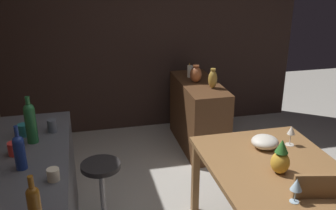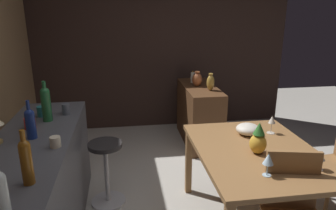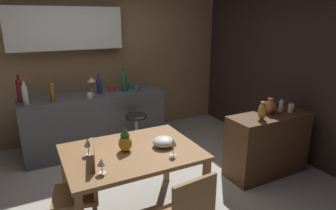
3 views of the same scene
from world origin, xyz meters
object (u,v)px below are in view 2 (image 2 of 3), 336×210
Objects in this scene: wine_glass_left at (320,157)px; wine_bottle_clear at (0,195)px; vase_brass at (210,82)px; vase_copper at (197,79)px; pillar_candle_tall at (193,78)px; sideboard_cabinet at (199,114)px; wine_glass_right at (272,121)px; bar_stool at (107,172)px; cup_cream at (55,142)px; pineapple_centerpiece at (258,140)px; pillar_candle_short at (196,77)px; cup_slate at (66,109)px; cup_red at (30,123)px; wine_bottle_green at (46,103)px; fruit_bowl at (248,129)px; wine_glass_center at (268,159)px; dining_table at (256,159)px; cup_teal at (42,111)px; wine_bottle_amber at (26,160)px; wine_bottle_cobalt at (30,122)px.

wine_glass_left is 0.44× the size of wine_bottle_clear.
vase_brass reaches higher than vase_copper.
pillar_candle_tall is 0.22m from vase_copper.
sideboard_cabinet is 6.46× the size of wine_glass_right.
cup_cream is at bearing 151.97° from bar_stool.
pineapple_centerpiece is 2.00× the size of pillar_candle_short.
bar_stool is at bearing -15.26° from wine_bottle_clear.
cup_slate is at bearing 79.15° from wine_glass_right.
wine_glass_right reaches higher than wine_glass_left.
vase_brass is at bearing -50.06° from bar_stool.
wine_bottle_green is at bearing -31.04° from cup_red.
fruit_bowl is 1.91m from cup_red.
wine_glass_left is 1.29× the size of cup_slate.
fruit_bowl is at bearing -96.30° from wine_bottle_green.
vase_copper is (2.30, -0.05, 0.05)m from wine_glass_center.
sideboard_cabinet is 2.31m from wine_glass_left.
wine_bottle_clear is 1.51× the size of vase_copper.
fruit_bowl is 1.71m from cup_slate.
bar_stool is 1.46m from pineapple_centerpiece.
pillar_candle_short is (0.33, -0.03, 0.46)m from sideboard_cabinet.
cup_slate is at bearing 3.05° from cup_cream.
wine_bottle_clear is 0.84m from cup_cream.
cup_cream reaches higher than dining_table.
cup_red is at bearing 123.94° from vase_brass.
pillar_candle_tall reaches higher than wine_glass_right.
vase_brass is (1.29, -1.92, -0.02)m from cup_red.
wine_glass_center is 2.02m from cup_teal.
wine_glass_right is 1.53× the size of cup_cream.
wine_bottle_clear is (-2.75, 1.63, 0.64)m from sideboard_cabinet.
cup_red is (0.41, 1.82, 0.09)m from pineapple_centerpiece.
vase_brass is at bearing -4.84° from wine_glass_center.
vase_copper is (1.95, -1.52, -0.02)m from cup_cream.
wine_bottle_amber is at bearing -3.60° from wine_bottle_clear.
vase_copper is at bearing -44.56° from wine_bottle_cobalt.
cup_teal is 0.70× the size of pillar_candle_tall.
wine_bottle_green is (0.92, 1.64, 0.20)m from wine_glass_center.
wine_glass_center is 1.51× the size of cup_cream.
cup_slate is (0.36, 1.66, 0.16)m from fruit_bowl.
dining_table is at bearing -14.67° from wine_glass_center.
pillar_candle_tall is (1.76, -1.78, -0.05)m from cup_red.
cup_red is at bearing 134.58° from pillar_candle_tall.
dining_table is at bearing -178.50° from vase_copper.
pillar_candle_short is (2.07, -1.79, -0.16)m from wine_bottle_cobalt.
pillar_candle_short is at bearing -35.11° from cup_cream.
wine_bottle_clear reaches higher than cup_slate.
sideboard_cabinet is 1.84m from bar_stool.
wine_bottle_amber is 2.61× the size of cup_red.
cup_teal is (1.54, 0.18, -0.10)m from wine_bottle_clear.
pillar_candle_tall is (1.45, -1.76, -0.05)m from cup_teal.
pillar_candle_short is at bearing -46.31° from wine_bottle_green.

